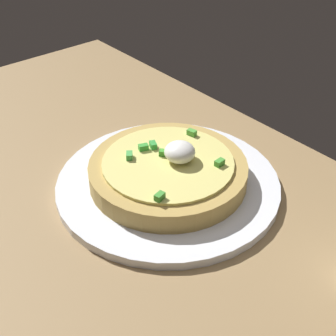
{
  "coord_description": "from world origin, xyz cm",
  "views": [
    {
      "loc": [
        -34.43,
        22.51,
        42.92
      ],
      "look_at": [
        4.33,
        -10.23,
        6.06
      ],
      "focal_mm": 50.8,
      "sensor_mm": 36.0,
      "label": 1
    }
  ],
  "objects": [
    {
      "name": "plate",
      "position": [
        4.33,
        -10.23,
        3.45
      ],
      "size": [
        29.99,
        29.99,
        1.22
      ],
      "primitive_type": "cylinder",
      "color": "white",
      "rests_on": "dining_table"
    },
    {
      "name": "dining_table",
      "position": [
        0.0,
        0.0,
        1.42
      ],
      "size": [
        112.78,
        66.09,
        2.84
      ],
      "primitive_type": "cube",
      "color": "#91734B",
      "rests_on": "ground"
    },
    {
      "name": "pizza",
      "position": [
        4.3,
        -10.27,
        5.67
      ],
      "size": [
        21.02,
        21.02,
        5.74
      ],
      "color": "tan",
      "rests_on": "plate"
    }
  ]
}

